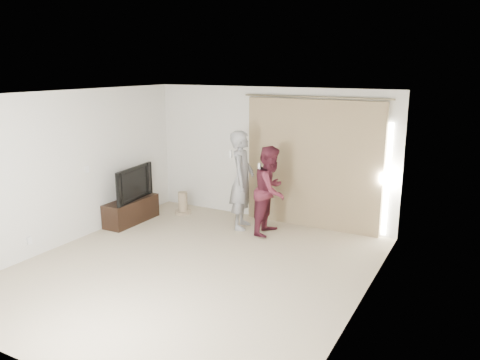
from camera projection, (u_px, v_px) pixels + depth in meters
name	position (u px, v px, depth m)	size (l,w,h in m)	color
floor	(193.00, 268.00, 7.08)	(5.50, 5.50, 0.00)	tan
wall_back	(270.00, 155.00, 9.12)	(5.00, 0.04, 2.60)	silver
wall_left	(68.00, 168.00, 7.93)	(0.04, 5.50, 2.60)	silver
ceiling	(188.00, 94.00, 6.46)	(5.00, 5.50, 0.01)	silver
curtain	(313.00, 165.00, 8.67)	(2.80, 0.11, 2.46)	#9C8460
tv_console	(131.00, 211.00, 9.13)	(0.42, 1.20, 0.46)	black
tv	(130.00, 183.00, 9.00)	(1.13, 0.15, 0.65)	black
scratching_post	(183.00, 205.00, 9.68)	(0.34, 0.34, 0.46)	tan
person_man	(242.00, 180.00, 8.67)	(0.61, 0.77, 1.84)	gray
person_woman	(271.00, 190.00, 8.40)	(0.64, 0.81, 1.62)	#511B29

